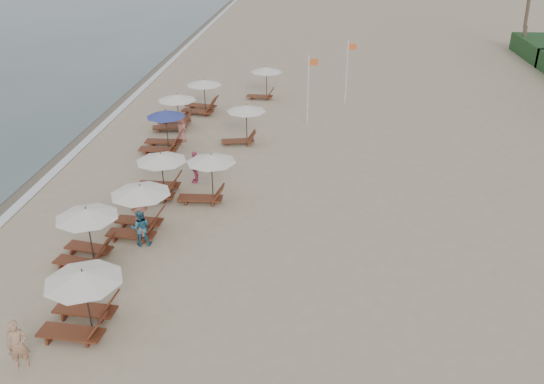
# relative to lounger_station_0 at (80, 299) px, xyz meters

# --- Properties ---
(ground) EXTENTS (160.00, 160.00, 0.00)m
(ground) POSITION_rel_lounger_station_0_xyz_m (5.03, 2.77, -1.10)
(ground) COLOR tan
(ground) RESTS_ON ground
(wet_sand_band) EXTENTS (3.20, 140.00, 0.01)m
(wet_sand_band) POSITION_rel_lounger_station_0_xyz_m (-7.47, 12.77, -1.10)
(wet_sand_band) COLOR #6B5E4C
(wet_sand_band) RESTS_ON ground
(foam_line) EXTENTS (0.50, 140.00, 0.02)m
(foam_line) POSITION_rel_lounger_station_0_xyz_m (-6.17, 12.77, -1.09)
(foam_line) COLOR white
(foam_line) RESTS_ON ground
(lounger_station_0) EXTENTS (2.73, 2.42, 2.15)m
(lounger_station_0) POSITION_rel_lounger_station_0_xyz_m (0.00, 0.00, 0.00)
(lounger_station_0) COLOR brown
(lounger_station_0) RESTS_ON ground
(lounger_station_1) EXTENTS (2.56, 2.32, 2.21)m
(lounger_station_1) POSITION_rel_lounger_station_0_xyz_m (-1.32, 3.76, 0.08)
(lounger_station_1) COLOR brown
(lounger_station_1) RESTS_ON ground
(lounger_station_2) EXTENTS (2.67, 2.43, 2.14)m
(lounger_station_2) POSITION_rel_lounger_station_0_xyz_m (-0.01, 5.93, 0.03)
(lounger_station_2) COLOR brown
(lounger_station_2) RESTS_ON ground
(lounger_station_3) EXTENTS (2.64, 2.32, 2.08)m
(lounger_station_3) POSITION_rel_lounger_station_0_xyz_m (-0.13, 9.41, -0.05)
(lounger_station_3) COLOR brown
(lounger_station_3) RESTS_ON ground
(lounger_station_4) EXTENTS (2.60, 2.14, 2.29)m
(lounger_station_4) POSITION_rel_lounger_station_0_xyz_m (-1.38, 14.93, -0.06)
(lounger_station_4) COLOR brown
(lounger_station_4) RESTS_ON ground
(lounger_station_5) EXTENTS (2.74, 2.38, 2.12)m
(lounger_station_5) POSITION_rel_lounger_station_0_xyz_m (-1.61, 18.52, -0.06)
(lounger_station_5) COLOR brown
(lounger_station_5) RESTS_ON ground
(lounger_station_6) EXTENTS (2.73, 2.34, 2.20)m
(lounger_station_6) POSITION_rel_lounger_station_0_xyz_m (-0.59, 21.64, -0.04)
(lounger_station_6) COLOR brown
(lounger_station_6) RESTS_ON ground
(inland_station_0) EXTENTS (2.71, 2.24, 2.22)m
(inland_station_0) POSITION_rel_lounger_station_0_xyz_m (2.23, 8.97, 0.25)
(inland_station_0) COLOR brown
(inland_station_0) RESTS_ON ground
(inland_station_1) EXTENTS (2.63, 2.24, 2.22)m
(inland_station_1) POSITION_rel_lounger_station_0_xyz_m (2.90, 16.28, 0.32)
(inland_station_1) COLOR brown
(inland_station_1) RESTS_ON ground
(inland_station_2) EXTENTS (2.59, 2.24, 2.22)m
(inland_station_2) POSITION_rel_lounger_station_0_xyz_m (3.21, 25.10, 0.33)
(inland_station_2) COLOR brown
(inland_station_2) RESTS_ON ground
(beachgoer_near) EXTENTS (0.68, 0.55, 1.61)m
(beachgoer_near) POSITION_rel_lounger_station_0_xyz_m (-1.12, -1.80, -0.30)
(beachgoer_near) COLOR tan
(beachgoer_near) RESTS_ON ground
(beachgoer_mid_a) EXTENTS (0.85, 0.71, 1.54)m
(beachgoer_mid_a) POSITION_rel_lounger_station_0_xyz_m (0.36, 5.05, -0.33)
(beachgoer_mid_a) COLOR teal
(beachgoer_mid_a) RESTS_ON ground
(beachgoer_mid_b) EXTENTS (0.95, 1.25, 1.71)m
(beachgoer_mid_b) POSITION_rel_lounger_station_0_xyz_m (0.34, 5.23, -0.25)
(beachgoer_mid_b) COLOR brown
(beachgoer_mid_b) RESTS_ON ground
(beachgoer_far_a) EXTENTS (0.39, 0.93, 1.59)m
(beachgoer_far_a) POSITION_rel_lounger_station_0_xyz_m (1.27, 11.00, -0.31)
(beachgoer_far_a) COLOR #D0537C
(beachgoer_far_a) RESTS_ON ground
(beachgoer_far_b) EXTENTS (0.66, 0.84, 1.52)m
(beachgoer_far_b) POSITION_rel_lounger_station_0_xyz_m (-0.65, 16.30, -0.35)
(beachgoer_far_b) COLOR #BA7265
(beachgoer_far_b) RESTS_ON ground
(flag_pole_near) EXTENTS (0.60, 0.08, 4.25)m
(flag_pole_near) POSITION_rel_lounger_station_0_xyz_m (6.46, 20.02, 1.26)
(flag_pole_near) COLOR silver
(flag_pole_near) RESTS_ON ground
(flag_pole_far) EXTENTS (0.60, 0.08, 4.29)m
(flag_pole_far) POSITION_rel_lounger_station_0_xyz_m (8.95, 24.47, 1.28)
(flag_pole_far) COLOR silver
(flag_pole_far) RESTS_ON ground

